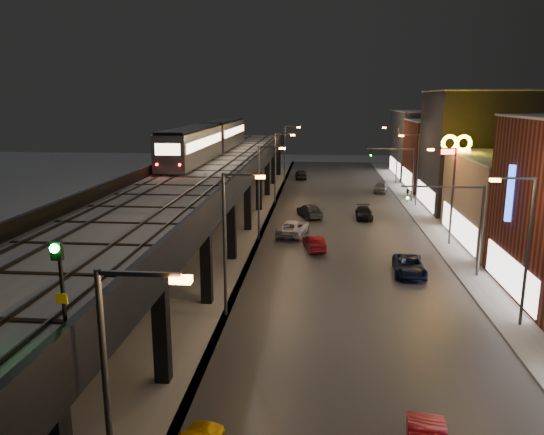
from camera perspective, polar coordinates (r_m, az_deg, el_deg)
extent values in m
cube|color=#46474D|center=(54.24, 7.72, -1.54)|extent=(17.00, 120.00, 0.06)
cube|color=#9FA1A8|center=(55.60, 18.07, -1.66)|extent=(4.00, 120.00, 0.14)
cube|color=#9FA1A8|center=(55.28, -6.40, -1.23)|extent=(11.00, 120.00, 0.06)
cube|color=black|center=(51.28, -7.23, 4.23)|extent=(9.00, 100.00, 1.00)
cube|color=black|center=(28.91, -26.21, -10.24)|extent=(0.70, 0.70, 5.30)
cube|color=black|center=(25.95, -11.80, -11.76)|extent=(0.70, 0.70, 5.30)
cube|color=black|center=(26.35, -19.82, -6.05)|extent=(8.00, 0.60, 0.50)
cube|color=black|center=(37.24, -18.31, -4.54)|extent=(0.70, 0.70, 5.30)
cube|color=black|center=(34.99, -7.07, -5.07)|extent=(0.70, 0.70, 5.30)
cube|color=black|center=(35.28, -13.07, -0.94)|extent=(8.00, 0.60, 0.50)
cube|color=black|center=(46.23, -13.45, -0.93)|extent=(0.70, 0.70, 5.30)
cube|color=black|center=(44.44, -4.37, -1.16)|extent=(0.70, 0.70, 5.30)
cube|color=black|center=(44.67, -9.11, 2.07)|extent=(8.00, 0.60, 0.50)
cube|color=black|center=(55.57, -10.21, 1.49)|extent=(0.70, 0.70, 5.30)
cube|color=black|center=(54.09, -2.63, 1.37)|extent=(0.70, 0.70, 5.30)
cube|color=black|center=(54.28, -6.54, 4.03)|extent=(8.00, 0.60, 0.50)
cube|color=black|center=(65.10, -7.91, 3.21)|extent=(0.70, 0.70, 5.30)
cube|color=black|center=(63.84, -1.41, 3.14)|extent=(0.70, 0.70, 5.30)
cube|color=black|center=(64.00, -4.73, 5.38)|extent=(8.00, 0.60, 0.50)
cube|color=black|center=(74.76, -6.19, 4.48)|extent=(0.70, 0.70, 5.30)
cube|color=black|center=(73.66, -0.52, 4.43)|extent=(0.70, 0.70, 5.30)
cube|color=black|center=(73.80, -3.40, 6.38)|extent=(8.00, 0.60, 0.50)
cube|color=black|center=(84.49, -4.86, 5.46)|extent=(0.70, 0.70, 5.30)
cube|color=black|center=(83.53, 0.17, 5.42)|extent=(0.70, 0.70, 5.30)
cube|color=black|center=(83.65, -2.38, 7.14)|extent=(8.00, 0.60, 0.50)
cube|color=black|center=(94.29, -3.81, 6.23)|extent=(0.70, 0.70, 5.30)
cube|color=black|center=(93.42, 0.71, 6.19)|extent=(0.70, 0.70, 5.30)
cube|color=black|center=(93.53, -1.57, 7.74)|extent=(8.00, 0.60, 0.50)
cube|color=#B2B7C1|center=(51.20, -7.25, 4.88)|extent=(8.40, 100.00, 0.16)
cube|color=#332D28|center=(51.96, -10.74, 5.05)|extent=(0.08, 98.00, 0.16)
cube|color=#332D28|center=(51.59, -9.19, 5.05)|extent=(0.08, 98.00, 0.16)
cube|color=#332D28|center=(50.92, -5.84, 5.05)|extent=(0.08, 98.00, 0.16)
cube|color=#332D28|center=(50.66, -4.23, 5.04)|extent=(0.08, 98.00, 0.16)
cube|color=black|center=(23.41, -23.12, -5.22)|extent=(7.80, 0.24, 0.06)
cube|color=black|center=(37.80, -11.77, 2.10)|extent=(7.80, 0.24, 0.06)
cube|color=black|center=(53.12, -6.79, 5.29)|extent=(7.80, 0.24, 0.06)
cube|color=black|center=(68.75, -4.04, 7.03)|extent=(7.80, 0.24, 0.06)
cube|color=black|center=(84.52, -2.30, 8.11)|extent=(7.80, 0.24, 0.06)
cube|color=black|center=(50.38, -2.40, 5.38)|extent=(0.30, 100.00, 1.10)
cube|color=black|center=(52.24, -11.95, 5.38)|extent=(0.30, 100.00, 1.10)
cube|color=beige|center=(39.59, 24.19, -5.60)|extent=(0.10, 9.60, 2.40)
cube|color=gray|center=(53.87, 25.81, 1.52)|extent=(12.00, 15.00, 8.00)
cube|color=beige|center=(52.52, 19.37, -0.86)|extent=(0.10, 12.00, 2.40)
cube|color=#B2B7C1|center=(53.31, 26.23, 5.82)|extent=(12.20, 15.20, 0.16)
cube|color=#212129|center=(68.53, 21.45, 6.59)|extent=(12.00, 13.00, 14.00)
cube|color=beige|center=(67.82, 16.17, 2.30)|extent=(0.10, 10.40, 2.40)
cube|color=#B2B7C1|center=(68.24, 21.94, 12.50)|extent=(12.20, 13.20, 0.16)
cube|color=#59221A|center=(82.19, 18.67, 6.28)|extent=(12.00, 12.00, 10.00)
cube|color=beige|center=(81.43, 14.35, 4.08)|extent=(0.10, 9.60, 2.40)
cube|color=#B2B7C1|center=(81.84, 18.93, 9.81)|extent=(12.20, 12.20, 0.16)
cube|color=#3D3D45|center=(95.76, 16.79, 7.53)|extent=(12.00, 16.00, 11.00)
cube|color=beige|center=(95.15, 13.06, 5.35)|extent=(0.10, 12.80, 2.40)
cube|color=#B2B7C1|center=(95.47, 17.01, 10.87)|extent=(12.20, 16.20, 0.16)
cylinder|color=#38383A|center=(16.32, -17.15, -20.49)|extent=(0.18, 0.18, 9.00)
cube|color=#38383A|center=(14.04, -14.15, -5.90)|extent=(2.20, 0.12, 0.12)
cube|color=orange|center=(13.76, -9.76, -6.60)|extent=(0.55, 0.28, 0.18)
cylinder|color=#38383A|center=(32.27, -5.12, -3.13)|extent=(0.18, 0.18, 9.00)
cube|color=#38383A|center=(31.18, -3.29, 4.62)|extent=(2.20, 0.12, 0.12)
cube|color=orange|center=(31.05, -1.27, 4.38)|extent=(0.55, 0.28, 0.18)
cylinder|color=#38383A|center=(33.97, 25.78, -3.57)|extent=(0.18, 0.18, 9.00)
cube|color=#38383A|center=(32.72, 24.72, 3.85)|extent=(2.20, 0.12, 0.12)
cube|color=orange|center=(32.39, 22.86, 3.73)|extent=(0.55, 0.28, 0.18)
cylinder|color=#38383A|center=(49.64, -1.44, 2.53)|extent=(0.18, 0.18, 9.00)
cube|color=#38383A|center=(48.94, -0.18, 7.59)|extent=(2.20, 0.12, 0.12)
cube|color=orange|center=(48.86, 1.12, 7.44)|extent=(0.55, 0.28, 0.18)
cylinder|color=#38383A|center=(50.77, 18.84, 2.08)|extent=(0.18, 0.18, 9.00)
cube|color=#38383A|center=(49.94, 17.96, 7.08)|extent=(2.20, 0.12, 0.12)
cube|color=orange|center=(49.72, 16.71, 7.00)|extent=(0.55, 0.28, 0.18)
cylinder|color=#38383A|center=(67.35, 0.33, 5.23)|extent=(0.18, 0.18, 9.00)
cube|color=#38383A|center=(66.83, 1.28, 8.97)|extent=(2.20, 0.12, 0.12)
cube|color=orange|center=(66.77, 2.24, 8.85)|extent=(0.55, 0.28, 0.18)
cylinder|color=#38383A|center=(68.18, 15.37, 4.87)|extent=(0.18, 0.18, 9.00)
cube|color=#38383A|center=(67.56, 14.67, 8.60)|extent=(2.20, 0.12, 0.12)
cube|color=orange|center=(67.40, 13.73, 8.54)|extent=(0.55, 0.28, 0.18)
cylinder|color=#38383A|center=(85.17, 1.36, 6.81)|extent=(0.18, 0.18, 9.00)
cube|color=#38383A|center=(84.77, 2.13, 9.76)|extent=(2.20, 0.12, 0.12)
cube|color=orange|center=(84.72, 2.89, 9.67)|extent=(0.55, 0.28, 0.18)
cylinder|color=#38383A|center=(85.83, 13.32, 6.52)|extent=(0.18, 0.18, 9.00)
cube|color=#38383A|center=(85.35, 12.73, 9.48)|extent=(2.20, 0.12, 0.12)
cube|color=orange|center=(85.22, 11.98, 9.43)|extent=(0.55, 0.28, 0.18)
cylinder|color=#38383A|center=(42.46, 21.51, -1.50)|extent=(0.20, 0.20, 7.00)
cube|color=#38383A|center=(41.05, 17.87, 3.16)|extent=(6.00, 0.12, 0.12)
imported|color=black|center=(40.65, 14.38, 2.57)|extent=(0.20, 0.16, 1.00)
sphere|color=#0CFF26|center=(40.55, 14.39, 2.19)|extent=(0.18, 0.18, 0.18)
cylinder|color=#38383A|center=(71.24, 14.92, 4.41)|extent=(0.20, 0.20, 7.00)
cube|color=#38383A|center=(70.40, 12.65, 7.22)|extent=(6.00, 0.12, 0.12)
imported|color=black|center=(70.17, 10.59, 6.89)|extent=(0.20, 0.16, 1.00)
sphere|color=#0CFF26|center=(70.05, 10.59, 6.67)|extent=(0.18, 0.18, 0.18)
cube|color=gray|center=(56.88, -8.59, 7.59)|extent=(3.01, 18.15, 3.42)
cube|color=black|center=(56.75, -8.66, 9.44)|extent=(2.70, 17.63, 0.26)
cube|color=#E6BF8B|center=(57.22, -10.10, 8.04)|extent=(0.05, 16.59, 0.93)
cube|color=#E6BF8B|center=(56.50, -7.10, 8.08)|extent=(0.05, 16.59, 0.93)
cube|color=gray|center=(75.68, -5.13, 8.93)|extent=(3.01, 18.15, 3.42)
cube|color=black|center=(75.58, -5.15, 10.32)|extent=(2.70, 17.63, 0.26)
cube|color=#E6BF8B|center=(75.94, -6.27, 9.27)|extent=(0.05, 16.59, 0.93)
cube|color=#E6BF8B|center=(75.40, -3.99, 9.29)|extent=(0.05, 16.59, 0.93)
cube|color=#E6BF8B|center=(48.09, -11.18, 7.20)|extent=(2.28, 0.05, 1.04)
sphere|color=#FF0C0C|center=(48.52, -12.30, 5.59)|extent=(0.21, 0.21, 0.21)
sphere|color=#FF0C0C|center=(47.94, -9.92, 5.61)|extent=(0.21, 0.21, 0.21)
cylinder|color=black|center=(15.97, -21.59, -7.34)|extent=(0.11, 0.11, 2.87)
cube|color=black|center=(15.52, -22.15, -3.33)|extent=(0.31, 0.17, 0.53)
sphere|color=#0CFF26|center=(15.39, -22.38, -3.10)|extent=(0.25, 0.25, 0.25)
cube|color=yellow|center=(15.96, -21.70, -8.10)|extent=(0.33, 0.04, 0.29)
imported|color=maroon|center=(47.26, 4.55, -2.81)|extent=(2.25, 4.22, 1.32)
imported|color=silver|center=(52.18, 2.29, -1.18)|extent=(3.44, 5.78, 1.51)
imported|color=#3E4046|center=(60.39, 4.09, 0.70)|extent=(3.49, 5.47, 1.48)
imported|color=black|center=(88.96, 3.14, 4.62)|extent=(2.14, 4.63, 1.54)
imported|color=black|center=(42.00, 14.57, -5.13)|extent=(2.64, 5.18, 1.40)
imported|color=black|center=(60.26, 9.88, 0.43)|extent=(1.86, 4.47, 1.29)
imported|color=slate|center=(77.77, 11.62, 3.18)|extent=(2.57, 4.59, 1.47)
cylinder|color=#38383A|center=(54.94, 18.85, 2.29)|extent=(0.24, 0.24, 7.96)
cube|color=#FF0C0C|center=(54.38, 19.18, 6.72)|extent=(2.78, 0.25, 0.50)
torus|color=#EDE300|center=(54.16, 18.57, 7.59)|extent=(1.64, 0.52, 1.61)
torus|color=#EDE300|center=(54.47, 19.90, 7.52)|extent=(1.64, 0.52, 1.61)
cylinder|color=#38383A|center=(40.42, 24.60, -3.67)|extent=(0.28, 0.28, 5.37)
cube|color=blue|center=(39.51, 25.17, 2.33)|extent=(1.72, 0.35, 3.87)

